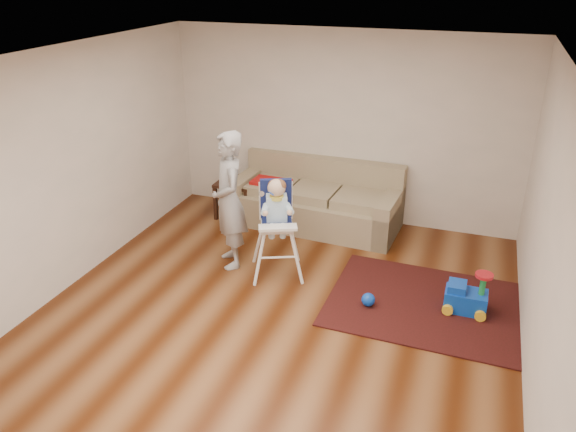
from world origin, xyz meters
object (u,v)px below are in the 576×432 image
(high_chair, at_px, (277,229))
(adult, at_px, (229,201))
(side_table, at_px, (238,198))
(toy_ball, at_px, (368,300))
(ride_on_toy, at_px, (467,291))
(sofa, at_px, (315,196))

(high_chair, distance_m, adult, 0.68)
(side_table, xyz_separation_m, adult, (0.52, -1.36, 0.58))
(toy_ball, height_order, adult, adult)
(high_chair, relative_size, adult, 0.72)
(ride_on_toy, bearing_deg, toy_ball, -164.92)
(high_chair, bearing_deg, ride_on_toy, -26.10)
(sofa, xyz_separation_m, toy_ball, (1.18, -1.83, -0.37))
(side_table, distance_m, high_chair, 1.84)
(high_chair, height_order, adult, adult)
(side_table, bearing_deg, sofa, 2.78)
(ride_on_toy, relative_size, adult, 0.28)
(sofa, xyz_separation_m, adult, (-0.66, -1.42, 0.40))
(side_table, relative_size, toy_ball, 3.64)
(ride_on_toy, xyz_separation_m, high_chair, (-2.22, 0.11, 0.33))
(sofa, height_order, high_chair, high_chair)
(side_table, bearing_deg, adult, -69.08)
(side_table, xyz_separation_m, toy_ball, (2.36, -1.77, -0.18))
(adult, bearing_deg, ride_on_toy, 51.42)
(side_table, height_order, high_chair, high_chair)
(toy_ball, relative_size, high_chair, 0.12)
(adult, bearing_deg, side_table, 165.17)
(high_chair, bearing_deg, adult, 153.52)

